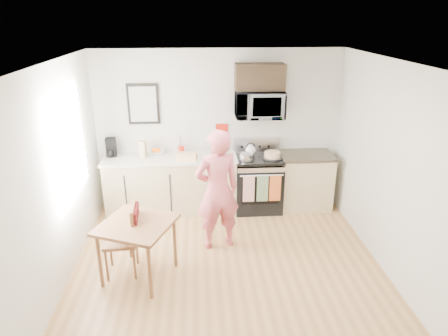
{
  "coord_description": "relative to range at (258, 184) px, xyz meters",
  "views": [
    {
      "loc": [
        -0.35,
        -4.07,
        3.1
      ],
      "look_at": [
        -0.0,
        1.0,
        1.12
      ],
      "focal_mm": 32.0,
      "sensor_mm": 36.0,
      "label": 1
    }
  ],
  "objects": [
    {
      "name": "floor",
      "position": [
        -0.63,
        -1.98,
        -0.44
      ],
      "size": [
        4.6,
        4.6,
        0.0
      ],
      "primitive_type": "plane",
      "color": "#97673A",
      "rests_on": "ground"
    },
    {
      "name": "back_wall",
      "position": [
        -0.63,
        0.32,
        0.86
      ],
      "size": [
        4.0,
        0.04,
        2.6
      ],
      "primitive_type": "cube",
      "color": "beige",
      "rests_on": "floor"
    },
    {
      "name": "left_wall",
      "position": [
        -2.63,
        -1.98,
        0.86
      ],
      "size": [
        0.04,
        4.6,
        2.6
      ],
      "primitive_type": "cube",
      "color": "beige",
      "rests_on": "floor"
    },
    {
      "name": "right_wall",
      "position": [
        1.37,
        -1.98,
        0.86
      ],
      "size": [
        0.04,
        4.6,
        2.6
      ],
      "primitive_type": "cube",
      "color": "beige",
      "rests_on": "floor"
    },
    {
      "name": "ceiling",
      "position": [
        -0.63,
        -1.98,
        2.16
      ],
      "size": [
        4.0,
        4.6,
        0.04
      ],
      "primitive_type": "cube",
      "color": "white",
      "rests_on": "back_wall"
    },
    {
      "name": "window",
      "position": [
        -2.59,
        -1.18,
        1.11
      ],
      "size": [
        0.06,
        1.4,
        1.5
      ],
      "color": "white",
      "rests_on": "left_wall"
    },
    {
      "name": "cabinet_left",
      "position": [
        -1.43,
        0.02,
        0.01
      ],
      "size": [
        2.1,
        0.6,
        0.9
      ],
      "primitive_type": "cube",
      "color": "tan",
      "rests_on": "floor"
    },
    {
      "name": "countertop_left",
      "position": [
        -1.43,
        0.02,
        0.48
      ],
      "size": [
        2.14,
        0.64,
        0.04
      ],
      "primitive_type": "cube",
      "color": "beige",
      "rests_on": "cabinet_left"
    },
    {
      "name": "cabinet_right",
      "position": [
        0.8,
        0.02,
        0.01
      ],
      "size": [
        0.84,
        0.6,
        0.9
      ],
      "primitive_type": "cube",
      "color": "tan",
      "rests_on": "floor"
    },
    {
      "name": "countertop_right",
      "position": [
        0.8,
        0.02,
        0.48
      ],
      "size": [
        0.88,
        0.64,
        0.04
      ],
      "primitive_type": "cube",
      "color": "black",
      "rests_on": "cabinet_right"
    },
    {
      "name": "range",
      "position": [
        0.0,
        0.0,
        0.0
      ],
      "size": [
        0.76,
        0.7,
        1.16
      ],
      "color": "black",
      "rests_on": "floor"
    },
    {
      "name": "microwave",
      "position": [
        -0.0,
        0.1,
        1.32
      ],
      "size": [
        0.76,
        0.51,
        0.42
      ],
      "primitive_type": "imported",
      "color": "silver",
      "rests_on": "back_wall"
    },
    {
      "name": "upper_cabinet",
      "position": [
        -0.0,
        0.15,
        1.74
      ],
      "size": [
        0.76,
        0.35,
        0.4
      ],
      "primitive_type": "cube",
      "color": "black",
      "rests_on": "back_wall"
    },
    {
      "name": "wall_art",
      "position": [
        -1.83,
        0.3,
        1.31
      ],
      "size": [
        0.5,
        0.04,
        0.65
      ],
      "color": "black",
      "rests_on": "back_wall"
    },
    {
      "name": "wall_trivet",
      "position": [
        -0.58,
        0.31,
        0.86
      ],
      "size": [
        0.2,
        0.02,
        0.2
      ],
      "primitive_type": "cube",
      "color": "#B71E0F",
      "rests_on": "back_wall"
    },
    {
      "name": "person",
      "position": [
        -0.73,
        -1.12,
        0.42
      ],
      "size": [
        0.71,
        0.56,
        1.71
      ],
      "primitive_type": "imported",
      "rotation": [
        0.0,
        0.0,
        3.41
      ],
      "color": "#C73648",
      "rests_on": "floor"
    },
    {
      "name": "dining_table",
      "position": [
        -1.74,
        -1.78,
        0.23
      ],
      "size": [
        0.91,
        0.91,
        0.76
      ],
      "rotation": [
        0.0,
        0.0,
        -0.39
      ],
      "color": "brown",
      "rests_on": "floor"
    },
    {
      "name": "chair",
      "position": [
        -1.84,
        -1.67,
        0.17
      ],
      "size": [
        0.46,
        0.41,
        0.93
      ],
      "rotation": [
        0.0,
        0.0,
        0.05
      ],
      "color": "brown",
      "rests_on": "floor"
    },
    {
      "name": "knife_block",
      "position": [
        -0.69,
        0.1,
        0.61
      ],
      "size": [
        0.14,
        0.17,
        0.22
      ],
      "primitive_type": "cube",
      "rotation": [
        0.0,
        0.0,
        0.33
      ],
      "color": "brown",
      "rests_on": "countertop_left"
    },
    {
      "name": "utensil_crock",
      "position": [
        -1.25,
        0.2,
        0.63
      ],
      "size": [
        0.11,
        0.11,
        0.32
      ],
      "color": "#B71E0F",
      "rests_on": "countertop_left"
    },
    {
      "name": "fruit_bowl",
      "position": [
        -1.64,
        0.21,
        0.55
      ],
      "size": [
        0.29,
        0.29,
        0.11
      ],
      "color": "white",
      "rests_on": "countertop_left"
    },
    {
      "name": "milk_carton",
      "position": [
        -1.86,
        0.08,
        0.64
      ],
      "size": [
        0.13,
        0.13,
        0.27
      ],
      "primitive_type": "cube",
      "rotation": [
        0.0,
        0.0,
        -0.3
      ],
      "color": "tan",
      "rests_on": "countertop_left"
    },
    {
      "name": "coffee_maker",
      "position": [
        -2.38,
        0.17,
        0.64
      ],
      "size": [
        0.19,
        0.25,
        0.29
      ],
      "rotation": [
        0.0,
        0.0,
        0.14
      ],
      "color": "black",
      "rests_on": "countertop_left"
    },
    {
      "name": "bread_bag",
      "position": [
        -1.16,
        -0.13,
        0.56
      ],
      "size": [
        0.34,
        0.2,
        0.12
      ],
      "primitive_type": "cube",
      "rotation": [
        0.0,
        0.0,
        -0.18
      ],
      "color": "tan",
      "rests_on": "countertop_left"
    },
    {
      "name": "cake",
      "position": [
        0.2,
        -0.09,
        0.54
      ],
      "size": [
        0.31,
        0.31,
        0.1
      ],
      "color": "black",
      "rests_on": "range"
    },
    {
      "name": "kettle",
      "position": [
        -0.12,
        0.09,
        0.58
      ],
      "size": [
        0.17,
        0.17,
        0.21
      ],
      "color": "white",
      "rests_on": "range"
    },
    {
      "name": "pot",
      "position": [
        -0.22,
        -0.15,
        0.54
      ],
      "size": [
        0.21,
        0.34,
        0.1
      ],
      "rotation": [
        0.0,
        0.0,
        0.34
      ],
      "color": "silver",
      "rests_on": "range"
    }
  ]
}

